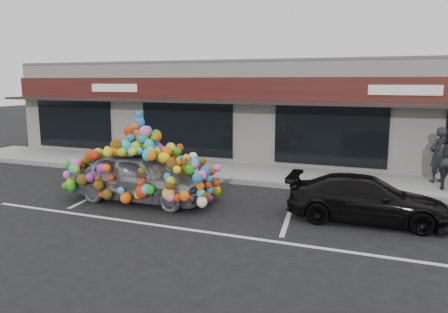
% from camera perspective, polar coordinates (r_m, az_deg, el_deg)
% --- Properties ---
extents(ground, '(90.00, 90.00, 0.00)m').
position_cam_1_polar(ground, '(12.84, -3.82, -5.83)').
color(ground, black).
rests_on(ground, ground).
extents(shop_building, '(24.00, 7.20, 4.31)m').
position_cam_1_polar(shop_building, '(20.34, 6.53, 6.14)').
color(shop_building, silver).
rests_on(shop_building, ground).
extents(sidewalk, '(26.00, 3.00, 0.15)m').
position_cam_1_polar(sidewalk, '(16.41, 2.24, -2.07)').
color(sidewalk, '#9B9B96').
rests_on(sidewalk, ground).
extents(kerb, '(26.00, 0.18, 0.16)m').
position_cam_1_polar(kerb, '(15.04, 0.31, -3.17)').
color(kerb, slate).
rests_on(kerb, ground).
extents(parking_stripe_left, '(0.73, 4.37, 0.01)m').
position_cam_1_polar(parking_stripe_left, '(14.63, -14.87, -4.17)').
color(parking_stripe_left, silver).
rests_on(parking_stripe_left, ground).
extents(parking_stripe_mid, '(0.73, 4.37, 0.01)m').
position_cam_1_polar(parking_stripe_mid, '(12.12, 8.71, -6.86)').
color(parking_stripe_mid, silver).
rests_on(parking_stripe_mid, ground).
extents(lane_line, '(14.00, 0.12, 0.01)m').
position_cam_1_polar(lane_line, '(10.07, 0.85, -10.27)').
color(lane_line, silver).
rests_on(lane_line, ground).
extents(toy_car, '(3.08, 4.53, 2.64)m').
position_cam_1_polar(toy_car, '(12.91, -10.77, -1.81)').
color(toy_car, '#B0B5BB').
rests_on(toy_car, ground).
extents(black_sedan, '(1.77, 3.97, 1.13)m').
position_cam_1_polar(black_sedan, '(11.46, 18.13, -5.31)').
color(black_sedan, black).
rests_on(black_sedan, ground).
extents(pedestrian_a, '(0.79, 0.78, 1.83)m').
position_cam_1_polar(pedestrian_a, '(15.96, 26.18, 0.19)').
color(pedestrian_a, '#232329').
rests_on(pedestrian_a, sidewalk).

